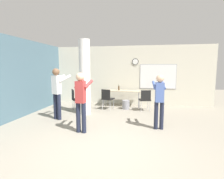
# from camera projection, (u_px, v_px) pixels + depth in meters

# --- Properties ---
(ground_plane) EXTENTS (24.00, 24.00, 0.00)m
(ground_plane) POSITION_uv_depth(u_px,v_px,m) (103.00, 152.00, 3.68)
(ground_plane) COLOR gray
(wall_left_accent) EXTENTS (0.12, 7.00, 2.80)m
(wall_left_accent) POSITION_uv_depth(u_px,v_px,m) (27.00, 77.00, 6.55)
(wall_left_accent) COLOR slate
(wall_left_accent) RESTS_ON ground_plane
(wall_back) EXTENTS (8.00, 0.15, 2.80)m
(wall_back) POSITION_uv_depth(u_px,v_px,m) (127.00, 75.00, 8.45)
(wall_back) COLOR beige
(wall_back) RESTS_ON ground_plane
(support_pillar) EXTENTS (0.41, 0.41, 2.80)m
(support_pillar) POSITION_uv_depth(u_px,v_px,m) (85.00, 77.00, 6.54)
(support_pillar) COLOR white
(support_pillar) RESTS_ON ground_plane
(folding_table) EXTENTS (1.70, 0.64, 0.73)m
(folding_table) POSITION_uv_depth(u_px,v_px,m) (122.00, 92.00, 8.02)
(folding_table) COLOR tan
(folding_table) RESTS_ON ground_plane
(bottle_on_table) EXTENTS (0.07, 0.07, 0.27)m
(bottle_on_table) POSITION_uv_depth(u_px,v_px,m) (119.00, 88.00, 8.10)
(bottle_on_table) COLOR #4C3319
(bottle_on_table) RESTS_ON folding_table
(waste_bin) EXTENTS (0.31, 0.31, 0.38)m
(waste_bin) POSITION_uv_depth(u_px,v_px,m) (126.00, 105.00, 7.49)
(waste_bin) COLOR gray
(waste_bin) RESTS_ON ground_plane
(chair_near_pillar) EXTENTS (0.61, 0.61, 0.87)m
(chair_near_pillar) POSITION_uv_depth(u_px,v_px,m) (76.00, 98.00, 7.26)
(chair_near_pillar) COLOR black
(chair_near_pillar) RESTS_ON ground_plane
(chair_table_right) EXTENTS (0.52, 0.52, 0.87)m
(chair_table_right) POSITION_uv_depth(u_px,v_px,m) (145.00, 99.00, 7.12)
(chair_table_right) COLOR black
(chair_table_right) RESTS_ON ground_plane
(chair_table_left) EXTENTS (0.54, 0.54, 0.87)m
(chair_table_left) POSITION_uv_depth(u_px,v_px,m) (107.00, 98.00, 7.36)
(chair_table_left) COLOR black
(chair_table_left) RESTS_ON ground_plane
(person_watching_back) EXTENTS (0.54, 0.70, 1.74)m
(person_watching_back) POSITION_uv_depth(u_px,v_px,m) (57.00, 90.00, 5.91)
(person_watching_back) COLOR #1E2338
(person_watching_back) RESTS_ON ground_plane
(person_playing_front) EXTENTS (0.39, 0.65, 1.63)m
(person_playing_front) POSITION_uv_depth(u_px,v_px,m) (81.00, 98.00, 4.69)
(person_playing_front) COLOR #1E2338
(person_playing_front) RESTS_ON ground_plane
(person_playing_side) EXTENTS (0.36, 0.61, 1.57)m
(person_playing_side) POSITION_uv_depth(u_px,v_px,m) (159.00, 97.00, 4.96)
(person_playing_side) COLOR #1E2338
(person_playing_side) RESTS_ON ground_plane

